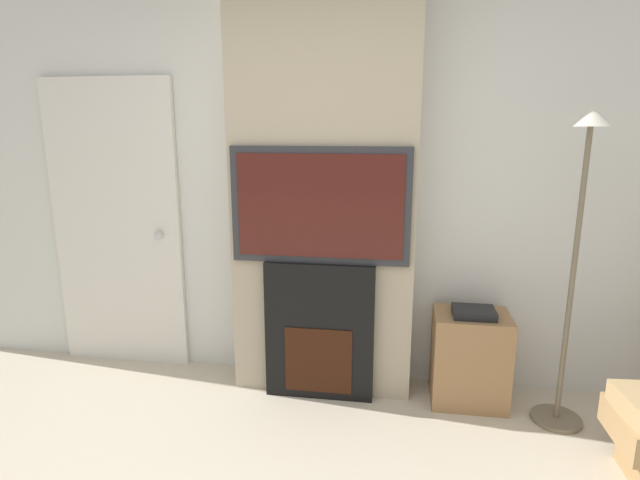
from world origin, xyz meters
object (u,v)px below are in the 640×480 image
object	(u,v)px
media_stand	(470,357)
television	(320,206)
fireplace	(320,330)
floor_lamp	(578,233)

from	to	relation	value
media_stand	television	bearing A→B (deg)	-176.20
television	media_stand	size ratio (longest dim) A/B	1.71
fireplace	television	xyz separation A→B (m)	(0.00, -0.00, 0.80)
television	floor_lamp	xyz separation A→B (m)	(1.43, -0.09, -0.10)
media_stand	floor_lamp	bearing A→B (deg)	-16.94
television	floor_lamp	world-z (taller)	floor_lamp
floor_lamp	fireplace	bearing A→B (deg)	176.38
fireplace	media_stand	size ratio (longest dim) A/B	1.40
fireplace	media_stand	world-z (taller)	fireplace
fireplace	floor_lamp	size ratio (longest dim) A/B	0.49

